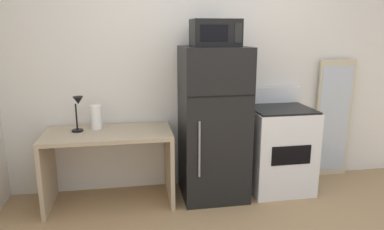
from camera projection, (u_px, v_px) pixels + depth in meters
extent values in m
cube|color=silver|center=(207.00, 70.00, 3.88)|extent=(5.00, 0.10, 2.60)
cube|color=tan|center=(108.00, 134.00, 3.47)|extent=(1.24, 0.62, 0.04)
cube|color=tan|center=(47.00, 173.00, 3.46)|extent=(0.04, 0.62, 0.71)
cube|color=tan|center=(169.00, 165.00, 3.66)|extent=(0.04, 0.62, 0.71)
cylinder|color=black|center=(78.00, 131.00, 3.48)|extent=(0.11, 0.11, 0.02)
cylinder|color=black|center=(76.00, 117.00, 3.44)|extent=(0.02, 0.02, 0.26)
cone|color=black|center=(78.00, 100.00, 3.39)|extent=(0.10, 0.10, 0.08)
cylinder|color=white|center=(96.00, 117.00, 3.55)|extent=(0.11, 0.11, 0.24)
cube|color=black|center=(213.00, 124.00, 3.63)|extent=(0.66, 0.63, 1.57)
cube|color=black|center=(222.00, 96.00, 3.25)|extent=(0.64, 0.00, 0.01)
cylinder|color=gray|center=(199.00, 150.00, 3.32)|extent=(0.02, 0.02, 0.55)
cube|color=black|center=(215.00, 33.00, 3.40)|extent=(0.46, 0.34, 0.26)
cube|color=black|center=(214.00, 33.00, 3.23)|extent=(0.26, 0.01, 0.15)
cube|color=black|center=(238.00, 33.00, 3.27)|extent=(0.07, 0.01, 0.18)
cube|color=white|center=(279.00, 150.00, 3.85)|extent=(0.66, 0.60, 0.90)
cube|color=black|center=(281.00, 109.00, 3.74)|extent=(0.63, 0.58, 0.02)
cube|color=white|center=(272.00, 95.00, 3.99)|extent=(0.66, 0.04, 0.18)
cube|color=black|center=(291.00, 155.00, 3.55)|extent=(0.42, 0.01, 0.20)
cube|color=#C6B793|center=(333.00, 119.00, 4.17)|extent=(0.44, 0.03, 1.40)
cube|color=#B2BCC6|center=(334.00, 119.00, 4.16)|extent=(0.39, 0.00, 1.26)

